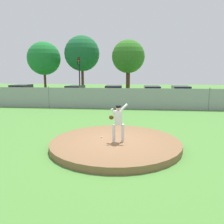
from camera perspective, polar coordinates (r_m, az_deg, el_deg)
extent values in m
plane|color=#4C8438|center=(15.80, 2.84, -1.60)|extent=(80.00, 80.00, 0.00)
cube|color=#2B2B2D|center=(24.17, 3.98, 2.54)|extent=(44.00, 7.00, 0.01)
cylinder|color=brown|center=(9.98, 0.88, -7.91)|extent=(5.60, 5.60, 0.27)
cylinder|color=silver|center=(9.62, 0.45, -5.42)|extent=(0.13, 0.13, 0.75)
cylinder|color=silver|center=(9.74, 2.71, -5.24)|extent=(0.13, 0.13, 0.75)
cylinder|color=silver|center=(9.52, 1.61, -1.40)|extent=(0.32, 0.32, 0.60)
cylinder|color=silver|center=(9.44, 2.71, 0.91)|extent=(0.45, 0.25, 0.41)
cylinder|color=silver|center=(9.50, 0.53, -0.43)|extent=(0.29, 0.19, 0.46)
ellipsoid|color=#4C2D14|center=(9.60, -0.16, -1.36)|extent=(0.20, 0.12, 0.18)
sphere|color=tan|center=(9.45, 1.62, 0.97)|extent=(0.20, 0.20, 0.20)
cylinder|color=black|center=(9.43, 1.62, 1.39)|extent=(0.21, 0.21, 0.09)
sphere|color=white|center=(10.38, -2.68, -6.20)|extent=(0.07, 0.07, 0.07)
cube|color=gray|center=(19.60, 3.52, 3.37)|extent=(34.32, 0.03, 1.79)
cylinder|color=slate|center=(21.04, -15.53, 3.62)|extent=(0.07, 0.07, 1.89)
cylinder|color=slate|center=(20.48, 23.11, 3.00)|extent=(0.07, 0.07, 1.89)
cube|color=#232328|center=(24.57, 9.90, 4.19)|extent=(1.82, 4.25, 0.77)
cube|color=black|center=(24.51, 9.95, 5.76)|extent=(1.64, 2.35, 0.59)
cylinder|color=black|center=(25.90, 9.62, 3.65)|extent=(1.80, 0.68, 0.64)
cylinder|color=black|center=(23.32, 10.15, 2.91)|extent=(1.80, 0.68, 0.64)
cube|color=#161E4C|center=(24.04, 0.43, 4.21)|extent=(2.03, 4.44, 0.77)
cube|color=black|center=(23.98, 0.44, 5.90)|extent=(1.79, 2.48, 0.65)
cylinder|color=black|center=(25.43, 0.58, 3.67)|extent=(1.91, 0.73, 0.64)
cylinder|color=black|center=(22.75, 0.27, 2.88)|extent=(1.91, 0.73, 0.64)
cube|color=#146066|center=(24.50, 16.75, 3.90)|extent=(1.88, 4.19, 0.78)
cube|color=black|center=(24.44, 16.84, 5.53)|extent=(1.70, 2.32, 0.62)
cylinder|color=black|center=(25.80, 16.25, 3.36)|extent=(1.87, 0.68, 0.64)
cylinder|color=black|center=(23.28, 17.22, 2.60)|extent=(1.87, 0.68, 0.64)
cube|color=tan|center=(27.25, -21.62, 4.22)|extent=(1.90, 4.14, 0.78)
cube|color=black|center=(27.19, -21.72, 5.71)|extent=(1.74, 2.28, 0.64)
cylinder|color=black|center=(28.42, -20.40, 3.73)|extent=(1.94, 0.65, 0.64)
cylinder|color=black|center=(26.17, -22.84, 3.05)|extent=(1.94, 0.65, 0.64)
cube|color=slate|center=(25.34, -9.14, 4.25)|extent=(2.04, 4.26, 0.65)
cube|color=black|center=(25.28, -9.18, 5.78)|extent=(1.76, 2.39, 0.70)
cylinder|color=black|center=(26.58, -8.20, 3.85)|extent=(1.83, 0.77, 0.64)
cylinder|color=black|center=(24.18, -10.13, 3.16)|extent=(1.83, 0.77, 0.64)
cylinder|color=black|center=(28.93, -8.12, 8.57)|extent=(0.14, 0.14, 4.87)
cube|color=black|center=(28.77, -8.31, 12.51)|extent=(0.28, 0.24, 0.90)
sphere|color=red|center=(28.67, -8.38, 13.06)|extent=(0.18, 0.18, 0.18)
sphere|color=orange|center=(28.65, -8.37, 12.52)|extent=(0.18, 0.18, 0.18)
sphere|color=green|center=(28.64, -8.36, 11.98)|extent=(0.18, 0.18, 0.18)
cylinder|color=#4C331E|center=(37.11, -16.39, 7.44)|extent=(0.36, 0.36, 3.35)
sphere|color=#1D7831|center=(37.12, -16.66, 12.72)|extent=(5.00, 5.00, 5.00)
cylinder|color=#4C331E|center=(35.08, -7.36, 8.12)|extent=(0.40, 0.40, 3.95)
sphere|color=#1A6231|center=(35.15, -7.51, 14.31)|extent=(5.19, 5.19, 5.19)
cylinder|color=#4C331E|center=(32.27, 4.01, 7.69)|extent=(0.56, 0.56, 3.60)
sphere|color=#317522|center=(32.30, 4.09, 13.70)|extent=(4.52, 4.52, 4.52)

